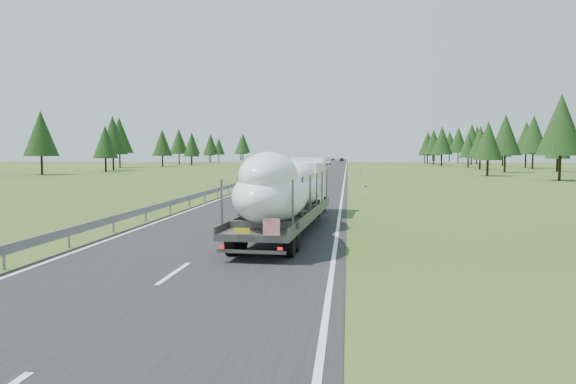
# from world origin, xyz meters

# --- Properties ---
(ground) EXTENTS (400.00, 400.00, 0.00)m
(ground) POSITION_xyz_m (0.00, 0.00, 0.00)
(ground) COLOR #344D19
(ground) RESTS_ON ground
(road_surface) EXTENTS (10.00, 400.00, 0.02)m
(road_surface) POSITION_xyz_m (0.00, 100.00, 0.01)
(road_surface) COLOR black
(road_surface) RESTS_ON ground
(guardrail) EXTENTS (0.10, 400.00, 0.76)m
(guardrail) POSITION_xyz_m (-5.30, 99.94, 0.60)
(guardrail) COLOR slate
(guardrail) RESTS_ON ground
(marker_posts) EXTENTS (0.13, 350.08, 1.00)m
(marker_posts) POSITION_xyz_m (6.50, 155.00, 0.54)
(marker_posts) COLOR silver
(marker_posts) RESTS_ON ground
(highway_sign) EXTENTS (0.08, 0.90, 2.60)m
(highway_sign) POSITION_xyz_m (7.20, 80.00, 1.81)
(highway_sign) COLOR slate
(highway_sign) RESTS_ON ground
(tree_line_right) EXTENTS (26.97, 288.69, 12.39)m
(tree_line_right) POSITION_xyz_m (39.63, 110.68, 6.85)
(tree_line_right) COLOR black
(tree_line_right) RESTS_ON ground
(tree_line_left) EXTENTS (15.67, 289.49, 12.65)m
(tree_line_left) POSITION_xyz_m (-43.86, 108.05, 6.95)
(tree_line_left) COLOR black
(tree_line_left) RESTS_ON ground
(boat_truck) EXTENTS (3.27, 17.74, 3.58)m
(boat_truck) POSITION_xyz_m (2.41, 9.17, 1.93)
(boat_truck) COLOR white
(boat_truck) RESTS_ON ground
(distant_van) EXTENTS (2.69, 5.60, 1.54)m
(distant_van) POSITION_xyz_m (-1.20, 151.11, 0.77)
(distant_van) COLOR white
(distant_van) RESTS_ON ground
(distant_car_dark) EXTENTS (1.81, 4.31, 1.46)m
(distant_car_dark) POSITION_xyz_m (2.32, 228.72, 0.73)
(distant_car_dark) COLOR black
(distant_car_dark) RESTS_ON ground
(distant_car_blue) EXTENTS (1.67, 4.52, 1.48)m
(distant_car_blue) POSITION_xyz_m (-2.36, 253.77, 0.74)
(distant_car_blue) COLOR #1A214A
(distant_car_blue) RESTS_ON ground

